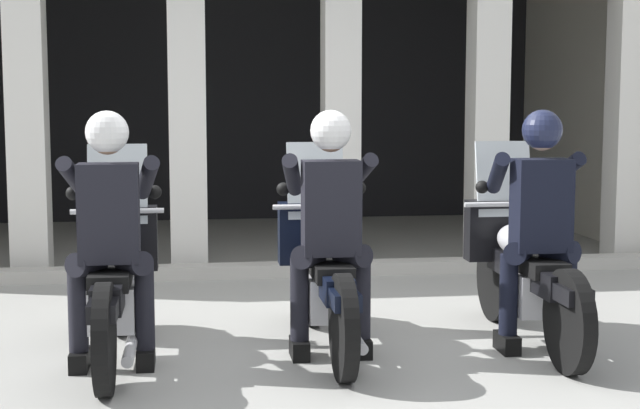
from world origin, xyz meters
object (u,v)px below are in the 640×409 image
at_px(motorcycle_right, 523,268).
at_px(police_officer_right, 539,209).
at_px(police_officer_center, 330,212).
at_px(police_officer_left, 109,218).
at_px(motorcycle_center, 324,272).
at_px(motorcycle_left, 115,280).

distance_m(motorcycle_right, police_officer_right, 0.52).
relative_size(police_officer_center, police_officer_right, 1.00).
xyz_separation_m(police_officer_left, police_officer_center, (1.37, 0.08, 0.00)).
distance_m(police_officer_left, police_officer_right, 2.73).
bearing_deg(police_officer_center, motorcycle_right, 14.14).
relative_size(motorcycle_center, police_officer_center, 1.29).
xyz_separation_m(police_officer_left, motorcycle_right, (2.74, 0.33, -0.44)).
xyz_separation_m(motorcycle_center, police_officer_right, (1.37, -0.32, 0.44)).
height_order(motorcycle_center, police_officer_right, police_officer_right).
bearing_deg(police_officer_center, police_officer_left, -172.38).
bearing_deg(motorcycle_left, motorcycle_right, -3.77).
distance_m(motorcycle_left, police_officer_right, 2.78).
distance_m(motorcycle_center, police_officer_center, 0.52).
bearing_deg(police_officer_right, police_officer_center, 171.96).
distance_m(motorcycle_left, police_officer_center, 1.45).
height_order(police_officer_center, police_officer_right, same).
bearing_deg(police_officer_right, motorcycle_left, 168.65).
distance_m(police_officer_left, motorcycle_right, 2.79).
bearing_deg(police_officer_center, motorcycle_center, 93.83).
relative_size(police_officer_left, motorcycle_right, 0.78).
relative_size(motorcycle_left, police_officer_center, 1.29).
distance_m(motorcycle_left, motorcycle_center, 1.37).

